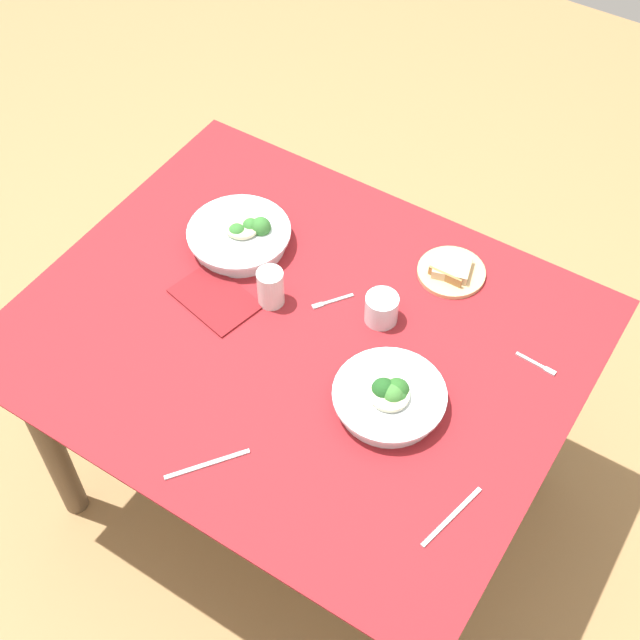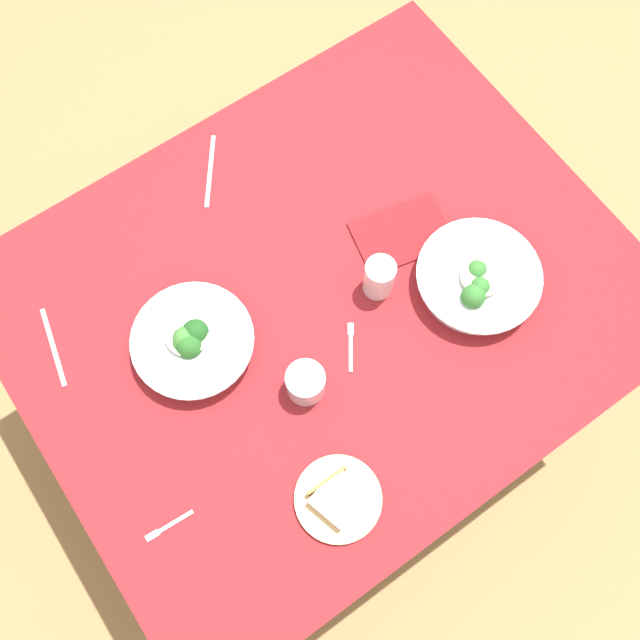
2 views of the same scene
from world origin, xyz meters
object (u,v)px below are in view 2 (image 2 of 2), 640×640
at_px(water_glass_side, 306,383).
at_px(napkin_folded_upper, 402,234).
at_px(fork_by_far_bowl, 167,527).
at_px(fork_by_near_bowl, 351,345).
at_px(water_glass_center, 379,278).
at_px(bread_side_plate, 338,498).
at_px(table_knife_right, 53,347).
at_px(broccoli_bowl_near, 193,342).
at_px(broccoli_bowl_far, 477,279).
at_px(table_knife_left, 210,171).

distance_m(water_glass_side, napkin_folded_upper, 0.42).
bearing_deg(fork_by_far_bowl, napkin_folded_upper, -158.36).
bearing_deg(fork_by_near_bowl, water_glass_center, -23.55).
relative_size(bread_side_plate, table_knife_right, 0.94).
bearing_deg(water_glass_center, broccoli_bowl_near, -15.66).
height_order(broccoli_bowl_far, table_knife_right, broccoli_bowl_far).
height_order(water_glass_center, fork_by_far_bowl, water_glass_center).
distance_m(water_glass_side, fork_by_far_bowl, 0.39).
xyz_separation_m(fork_by_near_bowl, table_knife_right, (0.52, -0.36, -0.00)).
bearing_deg(fork_by_near_bowl, table_knife_right, 91.17).
height_order(broccoli_bowl_near, fork_by_near_bowl, broccoli_bowl_near).
relative_size(broccoli_bowl_near, fork_by_near_bowl, 2.72).
bearing_deg(broccoli_bowl_near, napkin_folded_upper, 175.46).
bearing_deg(table_knife_right, water_glass_center, -100.60).
relative_size(table_knife_right, napkin_folded_upper, 0.88).
bearing_deg(water_glass_side, broccoli_bowl_far, 177.18).
bearing_deg(water_glass_center, broccoli_bowl_far, 146.26).
distance_m(fork_by_far_bowl, table_knife_right, 0.46).
xyz_separation_m(broccoli_bowl_near, table_knife_left, (-0.26, -0.35, -0.03)).
bearing_deg(fork_by_far_bowl, bread_side_plate, 157.99).
height_order(water_glass_center, water_glass_side, water_glass_center).
bearing_deg(table_knife_right, table_knife_left, -57.91).
height_order(broccoli_bowl_far, fork_by_far_bowl, broccoli_bowl_far).
distance_m(broccoli_bowl_far, table_knife_left, 0.66).
bearing_deg(table_knife_right, fork_by_far_bowl, -165.92).
distance_m(water_glass_center, water_glass_side, 0.28).
height_order(bread_side_plate, water_glass_center, water_glass_center).
height_order(broccoli_bowl_far, table_knife_left, broccoli_bowl_far).
height_order(broccoli_bowl_near, table_knife_right, broccoli_bowl_near).
bearing_deg(bread_side_plate, broccoli_bowl_far, -158.53).
bearing_deg(water_glass_side, bread_side_plate, 70.86).
bearing_deg(broccoli_bowl_near, fork_by_far_bowl, 50.02).
distance_m(bread_side_plate, table_knife_right, 0.68).
relative_size(water_glass_side, table_knife_right, 0.44).
xyz_separation_m(table_knife_right, napkin_folded_upper, (-0.77, 0.21, 0.00)).
relative_size(broccoli_bowl_far, water_glass_side, 3.31).
distance_m(table_knife_left, napkin_folded_upper, 0.47).
xyz_separation_m(broccoli_bowl_near, water_glass_side, (-0.14, 0.21, 0.01)).
relative_size(water_glass_center, table_knife_left, 0.53).
relative_size(water_glass_side, fork_by_far_bowl, 0.79).
xyz_separation_m(bread_side_plate, napkin_folded_upper, (-0.46, -0.39, -0.01)).
bearing_deg(broccoli_bowl_far, fork_by_far_bowl, 3.80).
bearing_deg(broccoli_bowl_far, bread_side_plate, 21.47).
distance_m(broccoli_bowl_near, bread_side_plate, 0.44).
xyz_separation_m(broccoli_bowl_far, table_knife_right, (0.83, -0.40, -0.03)).
bearing_deg(napkin_folded_upper, broccoli_bowl_far, 106.65).
distance_m(broccoli_bowl_near, water_glass_side, 0.25).
distance_m(broccoli_bowl_far, water_glass_center, 0.22).
height_order(water_glass_side, table_knife_right, water_glass_side).
height_order(water_glass_center, table_knife_left, water_glass_center).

